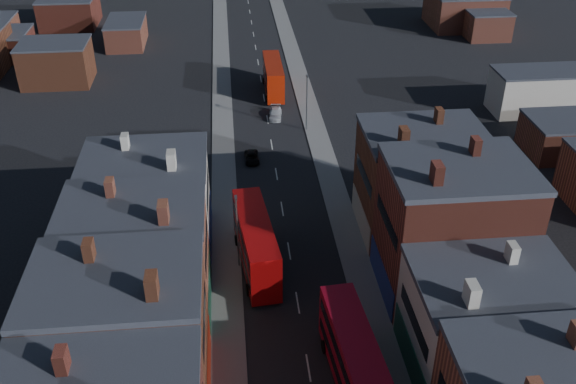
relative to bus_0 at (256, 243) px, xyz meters
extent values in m
cube|color=gray|center=(-3.02, 20.26, -2.87)|extent=(3.00, 200.00, 0.12)
cube|color=gray|center=(9.98, 20.26, -2.87)|extent=(3.00, 200.00, 0.12)
cylinder|color=slate|center=(-1.72, 0.26, 1.07)|extent=(0.16, 0.16, 8.00)
cube|color=slate|center=(-1.72, 0.26, 5.07)|extent=(0.25, 0.70, 0.25)
cylinder|color=slate|center=(8.68, 30.26, 1.07)|extent=(0.16, 0.16, 8.00)
cube|color=slate|center=(8.68, 30.26, 5.07)|extent=(0.25, 0.70, 0.25)
cube|color=#A1090A|center=(0.00, 0.00, -0.01)|extent=(4.13, 12.78, 5.02)
cube|color=black|center=(0.00, 0.00, -0.99)|extent=(4.08, 11.79, 1.03)
cube|color=black|center=(0.00, 0.00, 1.18)|extent=(4.08, 11.79, 1.03)
cylinder|color=black|center=(-1.01, -4.14, -2.36)|extent=(0.46, 1.17, 1.14)
cylinder|color=black|center=(1.83, -3.85, -2.36)|extent=(0.46, 1.17, 1.14)
cylinder|color=black|center=(-1.83, 3.85, -2.36)|extent=(0.46, 1.17, 1.14)
cylinder|color=black|center=(1.01, 4.14, -2.36)|extent=(0.46, 1.17, 1.14)
cube|color=#9F091E|center=(6.72, -15.84, -0.10)|extent=(3.75, 12.39, 4.88)
cube|color=black|center=(6.72, -15.84, -1.04)|extent=(3.73, 11.42, 1.00)
cube|color=black|center=(6.72, -15.84, 1.07)|extent=(3.73, 11.42, 1.00)
cylinder|color=black|center=(5.02, -12.05, -2.37)|extent=(0.42, 1.13, 1.11)
cylinder|color=black|center=(7.79, -11.83, -2.37)|extent=(0.42, 1.13, 1.11)
cube|color=#AB1C07|center=(5.13, 44.33, -0.25)|extent=(2.66, 11.53, 4.61)
cube|color=black|center=(5.13, 44.33, -1.15)|extent=(2.72, 10.61, 0.94)
cube|color=black|center=(5.13, 44.33, 0.85)|extent=(2.72, 10.61, 0.94)
cylinder|color=black|center=(3.81, 40.64, -2.40)|extent=(0.32, 1.05, 1.05)
cylinder|color=black|center=(6.43, 40.63, -2.40)|extent=(0.32, 1.05, 1.05)
cylinder|color=black|center=(3.84, 48.02, -2.40)|extent=(0.32, 1.05, 1.05)
cylinder|color=black|center=(6.46, 48.01, -2.40)|extent=(0.32, 1.05, 1.05)
imported|color=navy|center=(7.28, -13.93, -2.36)|extent=(1.58, 3.54, 1.13)
imported|color=black|center=(0.62, 21.94, -2.39)|extent=(1.87, 3.88, 1.07)
imported|color=silver|center=(4.68, 34.87, -2.29)|extent=(2.27, 4.55, 1.27)
camera|label=1|loc=(-1.78, -50.55, 36.67)|focal=40.00mm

